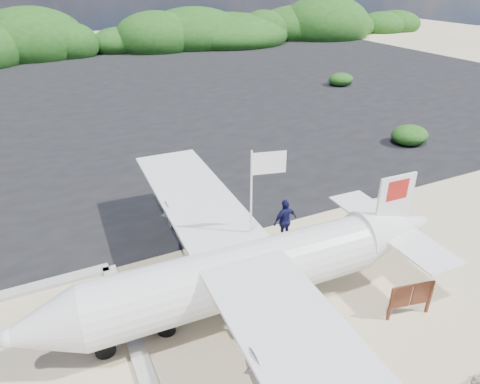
{
  "coord_description": "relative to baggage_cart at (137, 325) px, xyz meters",
  "views": [
    {
      "loc": [
        -5.74,
        -9.12,
        10.27
      ],
      "look_at": [
        1.35,
        5.47,
        1.82
      ],
      "focal_mm": 32.0,
      "sensor_mm": 36.0,
      "label": 1
    }
  ],
  "objects": [
    {
      "name": "aircraft_large",
      "position": [
        16.93,
        25.6,
        0.0
      ],
      "size": [
        17.95,
        17.95,
        5.17
      ],
      "primitive_type": null,
      "rotation": [
        0.0,
        0.0,
        3.1
      ],
      "color": "#B2B2B2",
      "rests_on": "ground"
    },
    {
      "name": "ground",
      "position": [
        4.25,
        -1.63,
        0.0
      ],
      "size": [
        160.0,
        160.0,
        0.0
      ],
      "primitive_type": "plane",
      "color": "beige"
    },
    {
      "name": "crew_b",
      "position": [
        3.85,
        4.51,
        0.99
      ],
      "size": [
        1.1,
        0.94,
        1.98
      ],
      "primitive_type": "imported",
      "rotation": [
        0.0,
        0.0,
        3.36
      ],
      "color": "#131447",
      "rests_on": "ground"
    },
    {
      "name": "crew_a",
      "position": [
        4.11,
        0.54,
        0.91
      ],
      "size": [
        0.73,
        0.54,
        1.82
      ],
      "primitive_type": "imported",
      "rotation": [
        0.0,
        0.0,
        2.97
      ],
      "color": "#131447",
      "rests_on": "ground"
    },
    {
      "name": "baggage_cart",
      "position": [
        0.0,
        0.0,
        0.0
      ],
      "size": [
        3.13,
        2.39,
        1.38
      ],
      "primitive_type": null,
      "rotation": [
        0.0,
        0.0,
        -0.33
      ],
      "color": "#140CBD",
      "rests_on": "ground"
    },
    {
      "name": "signboard",
      "position": [
        8.24,
        -3.51,
        0.0
      ],
      "size": [
        1.64,
        0.49,
        1.35
      ],
      "primitive_type": null,
      "rotation": [
        0.0,
        0.0,
        -0.2
      ],
      "color": "#5C2D1A",
      "rests_on": "ground"
    },
    {
      "name": "vegetation_band",
      "position": [
        4.25,
        53.37,
        0.0
      ],
      "size": [
        124.0,
        8.0,
        4.4
      ],
      "primitive_type": null,
      "color": "#B2B2B2",
      "rests_on": "ground"
    },
    {
      "name": "flagpole",
      "position": [
        4.01,
        -0.24,
        0.0
      ],
      "size": [
        1.18,
        0.7,
        5.5
      ],
      "primitive_type": null,
      "rotation": [
        0.0,
        0.0,
        -0.24
      ],
      "color": "white",
      "rests_on": "ground"
    },
    {
      "name": "asphalt_apron",
      "position": [
        4.25,
        28.37,
        0.0
      ],
      "size": [
        90.0,
        50.0,
        0.04
      ],
      "primitive_type": null,
      "color": "#B2B2B2",
      "rests_on": "ground"
    },
    {
      "name": "crew_c",
      "position": [
        6.86,
        2.13,
        0.98
      ],
      "size": [
        1.2,
        0.62,
        1.96
      ],
      "primitive_type": "imported",
      "rotation": [
        0.0,
        0.0,
        3.27
      ],
      "color": "#131447",
      "rests_on": "ground"
    }
  ]
}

